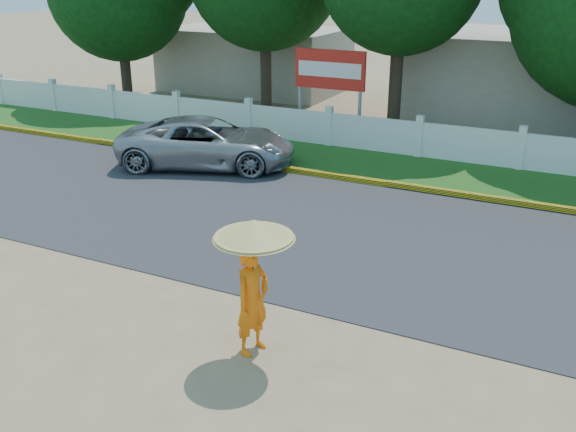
% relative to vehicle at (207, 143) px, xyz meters
% --- Properties ---
extents(ground, '(120.00, 120.00, 0.00)m').
position_rel_vehicle_xyz_m(ground, '(5.36, -7.54, -0.71)').
color(ground, '#9E8460').
rests_on(ground, ground).
extents(road, '(60.00, 7.00, 0.02)m').
position_rel_vehicle_xyz_m(road, '(5.36, -3.04, -0.70)').
color(road, '#38383A').
rests_on(road, ground).
extents(grass_verge, '(60.00, 3.50, 0.03)m').
position_rel_vehicle_xyz_m(grass_verge, '(5.36, 2.21, -0.70)').
color(grass_verge, '#2D601E').
rests_on(grass_verge, ground).
extents(curb, '(40.00, 0.18, 0.16)m').
position_rel_vehicle_xyz_m(curb, '(5.36, 0.51, -0.63)').
color(curb, yellow).
rests_on(curb, ground).
extents(fence, '(40.00, 0.10, 1.10)m').
position_rel_vehicle_xyz_m(fence, '(5.36, 3.66, -0.16)').
color(fence, silver).
rests_on(fence, ground).
extents(building_near, '(10.00, 6.00, 3.20)m').
position_rel_vehicle_xyz_m(building_near, '(8.36, 10.46, 0.89)').
color(building_near, '#B7AD99').
rests_on(building_near, ground).
extents(building_far, '(8.00, 5.00, 2.80)m').
position_rel_vehicle_xyz_m(building_far, '(-4.64, 11.46, 0.69)').
color(building_far, '#B7AD99').
rests_on(building_far, ground).
extents(vehicle, '(5.63, 3.98, 1.43)m').
position_rel_vehicle_xyz_m(vehicle, '(0.00, 0.00, 0.00)').
color(vehicle, '#9B9EA3').
rests_on(vehicle, ground).
extents(monk_with_parasol, '(1.21, 1.21, 2.21)m').
position_rel_vehicle_xyz_m(monk_with_parasol, '(5.95, -7.95, 0.73)').
color(monk_with_parasol, orange).
rests_on(monk_with_parasol, ground).
extents(billboard, '(2.50, 0.13, 2.95)m').
position_rel_vehicle_xyz_m(billboard, '(1.90, 4.76, 1.43)').
color(billboard, gray).
rests_on(billboard, ground).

